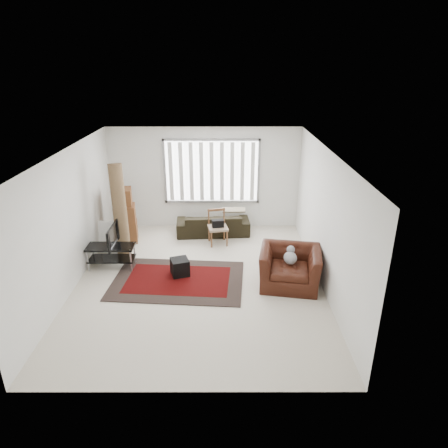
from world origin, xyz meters
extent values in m
plane|color=beige|center=(0.00, 0.00, 0.00)|extent=(6.00, 6.00, 0.00)
cube|color=white|center=(0.00, 0.00, 2.70)|extent=(5.00, 6.00, 0.02)
cube|color=white|center=(0.00, 3.00, 1.35)|extent=(5.00, 0.02, 2.70)
cube|color=white|center=(0.00, -3.00, 1.35)|extent=(5.00, 0.02, 2.70)
cube|color=white|center=(-2.50, 0.00, 1.35)|extent=(0.02, 6.00, 2.70)
cube|color=white|center=(2.50, 0.00, 1.35)|extent=(0.02, 6.00, 2.70)
cube|color=white|center=(0.20, 2.98, 1.55)|extent=(2.40, 0.01, 1.60)
cube|color=gray|center=(0.20, 2.96, 1.55)|extent=(2.52, 0.06, 1.72)
cube|color=white|center=(0.20, 2.92, 1.55)|extent=(2.40, 0.02, 1.55)
cube|color=black|center=(-0.44, 0.02, 0.01)|extent=(2.80, 1.98, 0.02)
cube|color=#450606|center=(-0.44, 0.02, 0.02)|extent=(2.20, 1.38, 0.00)
cube|color=black|center=(-1.95, 0.61, 0.49)|extent=(1.03, 0.46, 0.04)
cube|color=black|center=(-1.95, 0.61, 0.21)|extent=(0.99, 0.43, 0.03)
cylinder|color=#B2B2B7|center=(-2.41, 0.42, 0.26)|extent=(0.03, 0.03, 0.51)
cylinder|color=#B2B2B7|center=(-1.49, 0.42, 0.26)|extent=(0.03, 0.03, 0.51)
cylinder|color=#B2B2B7|center=(-2.41, 0.81, 0.26)|extent=(0.03, 0.03, 0.51)
cylinder|color=#B2B2B7|center=(-1.49, 0.81, 0.26)|extent=(0.03, 0.03, 0.51)
imported|color=black|center=(-1.95, 0.61, 0.75)|extent=(0.11, 0.83, 0.48)
cube|color=black|center=(-0.42, 0.24, 0.20)|extent=(0.45, 0.45, 0.36)
cube|color=brown|center=(-1.95, 2.00, 0.25)|extent=(0.63, 0.59, 0.51)
cube|color=brown|center=(-1.93, 1.97, 0.74)|extent=(0.58, 0.53, 0.46)
cube|color=brown|center=(-1.97, 2.02, 1.17)|extent=(0.53, 0.53, 0.41)
cube|color=silver|center=(-2.14, 1.36, 0.38)|extent=(0.63, 0.33, 0.76)
cylinder|color=brown|center=(-1.88, 1.36, 1.07)|extent=(0.50, 0.72, 2.14)
imported|color=black|center=(0.23, 2.45, 0.36)|extent=(1.94, 0.94, 0.73)
cube|color=#836D56|center=(0.37, 1.83, 0.43)|extent=(0.53, 0.53, 0.05)
cylinder|color=brown|center=(0.21, 1.60, 0.21)|extent=(0.04, 0.04, 0.43)
cylinder|color=brown|center=(0.59, 1.68, 0.21)|extent=(0.04, 0.04, 0.43)
cylinder|color=brown|center=(0.14, 1.99, 0.21)|extent=(0.04, 0.04, 0.43)
cylinder|color=brown|center=(0.52, 2.06, 0.21)|extent=(0.04, 0.04, 0.43)
cube|color=brown|center=(0.33, 2.03, 0.83)|extent=(0.44, 0.12, 0.06)
cube|color=brown|center=(0.14, 2.00, 0.64)|extent=(0.05, 0.05, 0.43)
cube|color=brown|center=(0.52, 2.07, 0.64)|extent=(0.05, 0.05, 0.43)
cube|color=black|center=(0.37, 1.83, 0.54)|extent=(0.31, 0.21, 0.18)
imported|color=#38150B|center=(1.84, -0.12, 0.44)|extent=(1.35, 1.22, 0.88)
ellipsoid|color=#59595B|center=(1.84, -0.12, 0.57)|extent=(0.29, 0.35, 0.22)
sphere|color=#59595B|center=(1.87, 0.04, 0.71)|extent=(0.17, 0.17, 0.17)
camera|label=1|loc=(0.51, -7.21, 4.26)|focal=32.00mm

